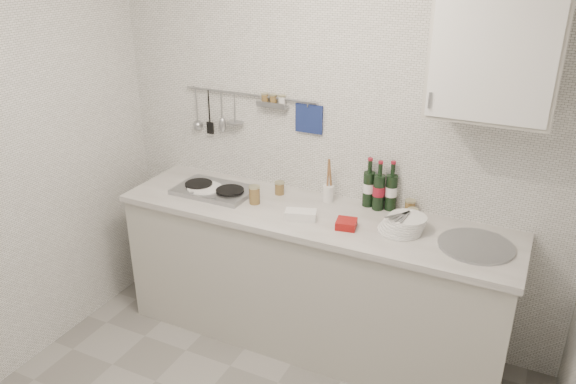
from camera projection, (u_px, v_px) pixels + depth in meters
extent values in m
cube|color=silver|center=(333.00, 146.00, 3.49)|extent=(3.00, 0.02, 2.50)
cube|color=#B5B1A7|center=(311.00, 281.00, 3.57)|extent=(2.40, 0.60, 0.88)
cube|color=silver|center=(313.00, 216.00, 3.38)|extent=(2.44, 0.64, 0.04)
cube|color=black|center=(312.00, 329.00, 3.74)|extent=(2.34, 0.52, 0.10)
cube|color=#93969B|center=(214.00, 190.00, 3.65)|extent=(0.50, 0.32, 0.03)
cylinder|color=black|center=(199.00, 184.00, 3.69)|extent=(0.18, 0.18, 0.01)
cylinder|color=black|center=(230.00, 190.00, 3.59)|extent=(0.18, 0.18, 0.01)
cylinder|color=#93969B|center=(476.00, 246.00, 2.99)|extent=(0.40, 0.40, 0.02)
cylinder|color=#93969B|center=(474.00, 255.00, 3.01)|extent=(0.34, 0.34, 0.10)
cylinder|color=#93969B|center=(249.00, 95.00, 3.58)|extent=(0.95, 0.02, 0.02)
cube|color=navy|center=(309.00, 119.00, 3.48)|extent=(0.18, 0.02, 0.18)
cube|color=#B5B1A7|center=(498.00, 46.00, 2.70)|extent=(0.60, 0.35, 0.70)
cube|color=white|center=(493.00, 52.00, 2.55)|extent=(0.56, 0.01, 0.66)
cylinder|color=#93969B|center=(430.00, 100.00, 2.75)|extent=(0.01, 0.01, 0.08)
cylinder|color=#4F7CB3|center=(203.00, 191.00, 3.65)|extent=(0.24, 0.24, 0.01)
cylinder|color=#4F7CB3|center=(204.00, 190.00, 3.65)|extent=(0.23, 0.23, 0.01)
cylinder|color=#4F7CB3|center=(205.00, 188.00, 3.64)|extent=(0.23, 0.23, 0.01)
cylinder|color=white|center=(400.00, 230.00, 3.16)|extent=(0.25, 0.25, 0.01)
cylinder|color=white|center=(401.00, 228.00, 3.15)|extent=(0.24, 0.24, 0.01)
cylinder|color=white|center=(402.00, 226.00, 3.15)|extent=(0.24, 0.24, 0.01)
cylinder|color=white|center=(404.00, 224.00, 3.14)|extent=(0.23, 0.23, 0.01)
cylinder|color=white|center=(405.00, 222.00, 3.14)|extent=(0.23, 0.23, 0.01)
cylinder|color=white|center=(407.00, 220.00, 3.13)|extent=(0.22, 0.22, 0.01)
cylinder|color=white|center=(408.00, 217.00, 3.13)|extent=(0.21, 0.21, 0.01)
cube|color=white|center=(301.00, 215.00, 3.29)|extent=(0.20, 0.14, 0.05)
cube|color=#A11112|center=(346.00, 224.00, 3.19)|extent=(0.13, 0.13, 0.05)
cylinder|color=white|center=(328.00, 194.00, 3.51)|extent=(0.07, 0.07, 0.11)
cylinder|color=#905F39|center=(330.00, 174.00, 3.45)|extent=(0.02, 0.05, 0.21)
cylinder|color=#905F39|center=(328.00, 175.00, 3.47)|extent=(0.02, 0.04, 0.19)
cylinder|color=brown|center=(280.00, 189.00, 3.62)|extent=(0.06, 0.06, 0.07)
cylinder|color=tan|center=(279.00, 183.00, 3.60)|extent=(0.06, 0.06, 0.01)
cylinder|color=brown|center=(410.00, 207.00, 3.35)|extent=(0.06, 0.06, 0.08)
cylinder|color=tan|center=(410.00, 201.00, 3.34)|extent=(0.06, 0.06, 0.01)
cylinder|color=brown|center=(412.00, 216.00, 3.24)|extent=(0.06, 0.06, 0.08)
cylinder|color=tan|center=(413.00, 210.00, 3.23)|extent=(0.06, 0.06, 0.01)
cylinder|color=brown|center=(255.00, 196.00, 3.48)|extent=(0.07, 0.07, 0.11)
cylinder|color=tan|center=(254.00, 187.00, 3.45)|extent=(0.07, 0.07, 0.01)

